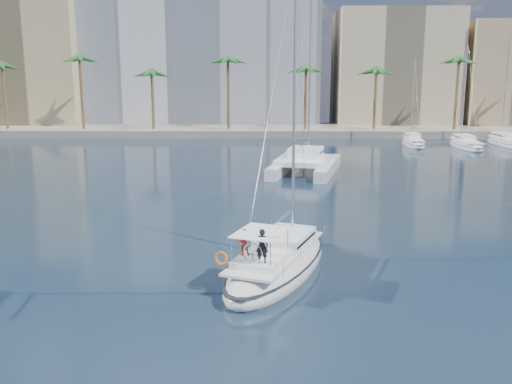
{
  "coord_description": "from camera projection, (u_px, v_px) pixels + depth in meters",
  "views": [
    {
      "loc": [
        -0.59,
        -30.66,
        10.09
      ],
      "look_at": [
        -0.96,
        1.5,
        3.19
      ],
      "focal_mm": 40.0,
      "sensor_mm": 36.0,
      "label": 1
    }
  ],
  "objects": [
    {
      "name": "moored_yacht_c",
      "position": [
        508.0,
        146.0,
        77.67
      ],
      "size": [
        3.98,
        12.33,
        15.54
      ],
      "primitive_type": null,
      "rotation": [
        0.0,
        0.0,
        0.03
      ],
      "color": "silver",
      "rests_on": "ground"
    },
    {
      "name": "quay",
      "position": [
        266.0,
        130.0,
        91.6
      ],
      "size": [
        120.0,
        14.0,
        1.2
      ],
      "primitive_type": "cube",
      "color": "gray",
      "rests_on": "ground"
    },
    {
      "name": "building_tan_left",
      "position": [
        22.0,
        65.0,
        97.71
      ],
      "size": [
        22.0,
        14.0,
        22.0
      ],
      "primitive_type": "cube",
      "color": "tan",
      "rests_on": "ground"
    },
    {
      "name": "palm_right",
      "position": [
        493.0,
        69.0,
        85.28
      ],
      "size": [
        3.6,
        3.6,
        12.3
      ],
      "color": "brown",
      "rests_on": "ground"
    },
    {
      "name": "ground",
      "position": [
        273.0,
        253.0,
        32.08
      ],
      "size": [
        160.0,
        160.0,
        0.0
      ],
      "primitive_type": "plane",
      "color": "black",
      "rests_on": "ground"
    },
    {
      "name": "catamaran",
      "position": [
        305.0,
        161.0,
        57.1
      ],
      "size": [
        8.35,
        12.58,
        16.89
      ],
      "rotation": [
        0.0,
        0.0,
        -0.24
      ],
      "color": "silver",
      "rests_on": "ground"
    },
    {
      "name": "building_modern",
      "position": [
        198.0,
        47.0,
        100.66
      ],
      "size": [
        42.0,
        16.0,
        28.0
      ],
      "primitive_type": "cube",
      "color": "silver",
      "rests_on": "ground"
    },
    {
      "name": "moored_yacht_b",
      "position": [
        466.0,
        147.0,
        75.79
      ],
      "size": [
        3.32,
        10.83,
        13.72
      ],
      "primitive_type": null,
      "rotation": [
        0.0,
        0.0,
        -0.02
      ],
      "color": "silver",
      "rests_on": "ground"
    },
    {
      "name": "main_sloop",
      "position": [
        278.0,
        263.0,
        28.79
      ],
      "size": [
        7.28,
        11.56,
        16.38
      ],
      "rotation": [
        0.0,
        0.0,
        -0.37
      ],
      "color": "silver",
      "rests_on": "ground"
    },
    {
      "name": "palm_left",
      "position": [
        42.0,
        69.0,
        86.04
      ],
      "size": [
        3.6,
        3.6,
        12.3
      ],
      "color": "brown",
      "rests_on": "ground"
    },
    {
      "name": "seagull",
      "position": [
        266.0,
        239.0,
        32.84
      ],
      "size": [
        1.0,
        0.43,
        0.18
      ],
      "color": "silver",
      "rests_on": "ground"
    },
    {
      "name": "building_beige",
      "position": [
        394.0,
        71.0,
        98.18
      ],
      "size": [
        20.0,
        14.0,
        20.0
      ],
      "primitive_type": "cube",
      "color": "tan",
      "rests_on": "ground"
    },
    {
      "name": "palm_centre",
      "position": [
        267.0,
        69.0,
        85.66
      ],
      "size": [
        3.6,
        3.6,
        12.3
      ],
      "color": "brown",
      "rests_on": "ground"
    },
    {
      "name": "moored_yacht_a",
      "position": [
        413.0,
        145.0,
        77.81
      ],
      "size": [
        3.37,
        9.52,
        11.9
      ],
      "primitive_type": null,
      "rotation": [
        0.0,
        0.0,
        -0.07
      ],
      "color": "silver",
      "rests_on": "ground"
    }
  ]
}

